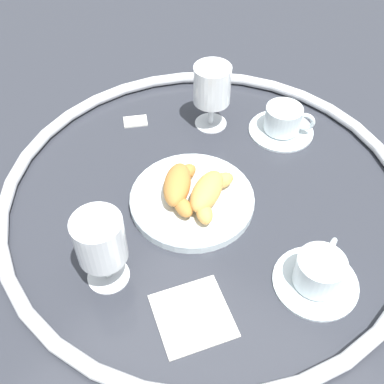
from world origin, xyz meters
TOP-DOWN VIEW (x-y plane):
  - ground_plane at (0.00, 0.00)m, footprint 2.20×2.20m
  - table_chrome_rim at (0.00, 0.00)m, footprint 0.76×0.76m
  - pastry_plate at (0.03, -0.01)m, footprint 0.23×0.23m
  - croissant_large at (0.04, -0.03)m, footprint 0.12×0.10m
  - croissant_small at (0.02, 0.02)m, footprint 0.13×0.08m
  - coffee_cup_near at (0.04, 0.25)m, footprint 0.14×0.14m
  - coffee_cup_far at (-0.24, 0.02)m, footprint 0.14×0.14m
  - juice_glass_left at (-0.17, -0.12)m, footprint 0.08×0.08m
  - juice_glass_right at (0.23, -0.02)m, footprint 0.08×0.08m
  - sugar_packet at (-0.08, -0.25)m, footprint 0.06×0.06m
  - folded_napkin at (0.21, 0.13)m, footprint 0.15×0.15m

SIDE VIEW (x-z plane):
  - ground_plane at x=0.00m, z-range 0.00..0.00m
  - folded_napkin at x=0.21m, z-range 0.00..0.01m
  - sugar_packet at x=-0.08m, z-range 0.00..0.01m
  - pastry_plate at x=0.03m, z-range 0.00..0.02m
  - table_chrome_rim at x=0.00m, z-range 0.00..0.02m
  - coffee_cup_near at x=0.04m, z-range 0.00..0.06m
  - coffee_cup_far at x=-0.24m, z-range 0.00..0.06m
  - croissant_large at x=0.04m, z-range 0.02..0.06m
  - croissant_small at x=0.02m, z-range 0.02..0.06m
  - juice_glass_right at x=0.23m, z-range 0.02..0.16m
  - juice_glass_left at x=-0.17m, z-range 0.02..0.16m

